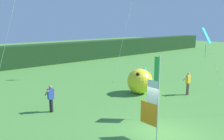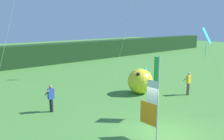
# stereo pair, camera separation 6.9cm
# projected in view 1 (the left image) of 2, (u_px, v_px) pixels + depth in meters

# --- Properties ---
(ground_plane) EXTENTS (120.00, 120.00, 0.00)m
(ground_plane) POSITION_uv_depth(u_px,v_px,m) (163.00, 136.00, 11.67)
(ground_plane) COLOR #478438
(distant_treeline) EXTENTS (80.00, 2.40, 2.63)m
(distant_treeline) POSITION_uv_depth(u_px,v_px,m) (4.00, 58.00, 28.47)
(distant_treeline) COLOR #193819
(distant_treeline) RESTS_ON ground
(banner_flag) EXTENTS (0.06, 1.03, 3.98)m
(banner_flag) POSITION_uv_depth(u_px,v_px,m) (153.00, 101.00, 10.86)
(banner_flag) COLOR #B7B7BC
(banner_flag) RESTS_ON ground
(person_near_banner) EXTENTS (0.55, 0.48, 1.72)m
(person_near_banner) POSITION_uv_depth(u_px,v_px,m) (188.00, 83.00, 18.20)
(person_near_banner) COLOR brown
(person_near_banner) RESTS_ON ground
(person_mid_field) EXTENTS (0.55, 0.48, 1.67)m
(person_mid_field) POSITION_uv_depth(u_px,v_px,m) (51.00, 98.00, 14.66)
(person_mid_field) COLOR black
(person_mid_field) RESTS_ON ground
(inflatable_balloon) EXTENTS (1.92, 1.92, 1.96)m
(inflatable_balloon) POSITION_uv_depth(u_px,v_px,m) (140.00, 81.00, 18.55)
(inflatable_balloon) COLOR yellow
(inflatable_balloon) RESTS_ON ground
(kite_cyan_diamond_2) EXTENTS (1.95, 1.33, 5.06)m
(kite_cyan_diamond_2) POSITION_uv_depth(u_px,v_px,m) (207.00, 39.00, 13.30)
(kite_cyan_diamond_2) COLOR brown
(kite_cyan_diamond_2) RESTS_ON ground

